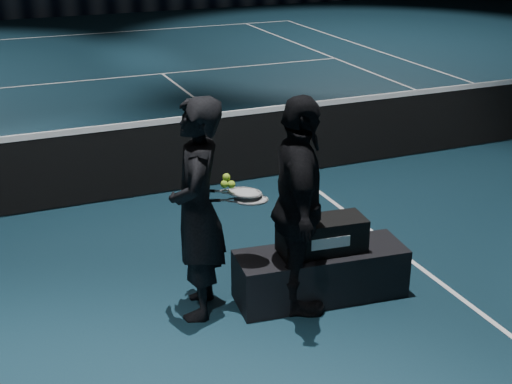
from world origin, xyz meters
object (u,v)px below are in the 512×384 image
(player_a, at_px, (197,210))
(tennis_balls, at_px, (227,182))
(player_bench, at_px, (320,274))
(racket_lower, at_px, (251,200))
(racket_bag, at_px, (322,235))
(racket_upper, at_px, (245,193))
(player_b, at_px, (299,208))

(player_a, height_order, tennis_balls, player_a)
(player_bench, relative_size, racket_lower, 2.26)
(tennis_balls, bearing_deg, racket_lower, -21.09)
(tennis_balls, bearing_deg, racket_bag, -7.88)
(racket_lower, bearing_deg, player_a, -180.00)
(player_a, height_order, racket_upper, player_a)
(player_bench, xyz_separation_m, player_a, (-1.08, 0.20, 0.74))
(player_bench, distance_m, player_b, 0.79)
(racket_lower, height_order, tennis_balls, tennis_balls)
(player_a, bearing_deg, tennis_balls, 94.22)
(racket_lower, bearing_deg, player_bench, 15.62)
(racket_bag, height_order, tennis_balls, tennis_balls)
(player_a, bearing_deg, player_b, 93.09)
(player_b, xyz_separation_m, tennis_balls, (-0.56, 0.20, 0.24))
(racket_upper, bearing_deg, player_bench, 7.35)
(player_a, relative_size, player_b, 1.00)
(player_a, bearing_deg, racket_upper, 98.81)
(player_a, bearing_deg, racket_lower, 93.09)
(player_bench, xyz_separation_m, racket_upper, (-0.69, 0.10, 0.87))
(player_bench, height_order, racket_lower, racket_lower)
(racket_bag, xyz_separation_m, racket_upper, (-0.69, 0.10, 0.48))
(racket_bag, xyz_separation_m, player_a, (-1.08, 0.20, 0.35))
(player_b, bearing_deg, racket_bag, -53.35)
(racket_bag, relative_size, racket_upper, 1.13)
(racket_upper, bearing_deg, player_b, -9.08)
(player_bench, bearing_deg, racket_bag, 0.00)
(racket_upper, bearing_deg, racket_lower, -42.66)
(player_bench, xyz_separation_m, racket_bag, (0.00, 0.00, 0.38))
(racket_bag, bearing_deg, tennis_balls, 178.13)
(racket_bag, xyz_separation_m, player_b, (-0.28, -0.09, 0.35))
(player_bench, relative_size, player_a, 0.80)
(player_bench, distance_m, racket_upper, 1.11)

